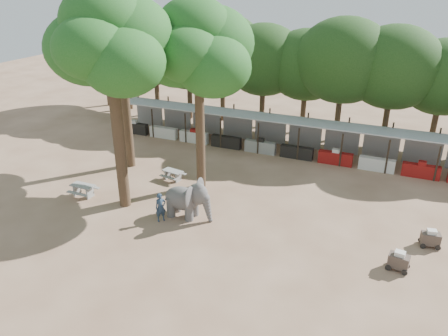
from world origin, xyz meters
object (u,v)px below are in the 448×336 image
at_px(yard_tree_left, 120,46).
at_px(picnic_table_near, 83,189).
at_px(elephant, 188,199).
at_px(handler, 161,207).
at_px(yard_tree_back, 198,48).
at_px(yard_tree_center, 109,42).
at_px(cart_back, 431,238).
at_px(cart_front, 399,261).
at_px(picnic_table_far, 173,174).

height_order(yard_tree_left, picnic_table_near, yard_tree_left).
height_order(elephant, handler, elephant).
distance_m(yard_tree_back, picnic_table_near, 10.82).
bearing_deg(yard_tree_center, cart_back, 7.46).
distance_m(yard_tree_center, cart_front, 17.49).
bearing_deg(yard_tree_back, picnic_table_near, -143.82).
bearing_deg(cart_front, picnic_table_far, 170.84).
xyz_separation_m(cart_front, cart_back, (1.34, 2.59, -0.01)).
bearing_deg(yard_tree_left, handler, -44.65).
distance_m(yard_tree_center, handler, 8.96).
xyz_separation_m(elephant, handler, (-1.16, -0.96, -0.29)).
bearing_deg(elephant, picnic_table_far, 129.41).
bearing_deg(elephant, handler, -140.08).
bearing_deg(yard_tree_back, handler, -89.93).
distance_m(yard_tree_left, cart_back, 21.16).
bearing_deg(yard_tree_back, yard_tree_left, 170.54).
bearing_deg(picnic_table_far, handler, -57.63).
relative_size(yard_tree_left, cart_front, 10.39).
height_order(yard_tree_left, handler, yard_tree_left).
xyz_separation_m(handler, cart_front, (12.14, 0.49, -0.34)).
xyz_separation_m(yard_tree_center, elephant, (4.17, 0.03, -8.10)).
height_order(elephant, cart_front, elephant).
relative_size(picnic_table_far, cart_front, 1.44).
height_order(cart_front, cart_back, cart_front).
relative_size(yard_tree_center, cart_back, 11.38).
distance_m(elephant, picnic_table_far, 5.00).
bearing_deg(cart_front, yard_tree_center, -173.80).
relative_size(elephant, cart_front, 2.69).
bearing_deg(picnic_table_near, handler, -5.60).
bearing_deg(yard_tree_center, yard_tree_back, 53.14).
distance_m(yard_tree_center, picnic_table_far, 9.65).
xyz_separation_m(yard_tree_center, cart_back, (16.49, 2.16, -8.75)).
bearing_deg(cart_front, cart_back, 70.58).
distance_m(elephant, handler, 1.53).
bearing_deg(yard_tree_left, cart_back, -8.30).
bearing_deg(yard_tree_left, picnic_table_far, -15.50).
xyz_separation_m(handler, picnic_table_far, (-1.96, 4.81, -0.38)).
distance_m(yard_tree_left, yard_tree_center, 5.92).
bearing_deg(picnic_table_near, elephant, 3.31).
bearing_deg(yard_tree_left, cart_front, -16.68).
xyz_separation_m(yard_tree_left, picnic_table_near, (0.17, -5.26, -7.72)).
xyz_separation_m(yard_tree_left, handler, (6.01, -5.93, -7.38)).
bearing_deg(yard_tree_back, picnic_table_far, -176.46).
bearing_deg(yard_tree_back, elephant, -73.65).
height_order(handler, cart_front, handler).
bearing_deg(elephant, yard_tree_center, -179.25).
distance_m(picnic_table_near, cart_front, 17.98).
distance_m(picnic_table_near, cart_back, 19.47).
relative_size(yard_tree_back, cart_back, 10.74).
xyz_separation_m(yard_tree_back, picnic_table_near, (-5.83, -4.26, -8.06)).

